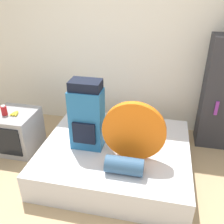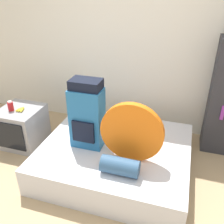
# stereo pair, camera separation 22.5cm
# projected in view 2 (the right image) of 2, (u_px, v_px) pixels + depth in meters

# --- Properties ---
(ground_plane) EXTENTS (16.00, 16.00, 0.00)m
(ground_plane) POSITION_uv_depth(u_px,v_px,m) (89.00, 216.00, 2.55)
(ground_plane) COLOR tan
(wall_back) EXTENTS (8.00, 0.05, 2.60)m
(wall_back) POSITION_uv_depth(u_px,v_px,m) (135.00, 45.00, 3.56)
(wall_back) COLOR silver
(wall_back) RESTS_ON ground_plane
(bed) EXTENTS (1.76, 1.53, 0.35)m
(bed) POSITION_uv_depth(u_px,v_px,m) (116.00, 156.00, 3.12)
(bed) COLOR silver
(bed) RESTS_ON ground_plane
(backpack) EXTENTS (0.37, 0.27, 0.83)m
(backpack) POSITION_uv_depth(u_px,v_px,m) (87.00, 115.00, 2.87)
(backpack) COLOR #23669E
(backpack) RESTS_ON bed
(tent_bag) EXTENTS (0.69, 0.07, 0.69)m
(tent_bag) POSITION_uv_depth(u_px,v_px,m) (132.00, 132.00, 2.65)
(tent_bag) COLOR orange
(tent_bag) RESTS_ON bed
(sleeping_roll) EXTENTS (0.40, 0.19, 0.19)m
(sleeping_roll) POSITION_uv_depth(u_px,v_px,m) (120.00, 166.00, 2.55)
(sleeping_roll) COLOR #33567A
(sleeping_roll) RESTS_ON bed
(television) EXTENTS (0.55, 0.58, 0.55)m
(television) POSITION_uv_depth(u_px,v_px,m) (22.00, 127.00, 3.55)
(television) COLOR #939399
(television) RESTS_ON ground_plane
(canister) EXTENTS (0.07, 0.07, 0.14)m
(canister) POSITION_uv_depth(u_px,v_px,m) (11.00, 106.00, 3.36)
(canister) COLOR #B2191E
(canister) RESTS_ON television
(banana_bunch) EXTENTS (0.11, 0.14, 0.03)m
(banana_bunch) POSITION_uv_depth(u_px,v_px,m) (21.00, 109.00, 3.38)
(banana_bunch) COLOR yellow
(banana_bunch) RESTS_ON television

